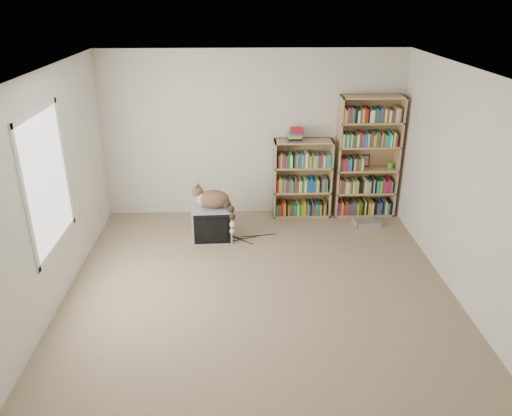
{
  "coord_description": "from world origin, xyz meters",
  "views": [
    {
      "loc": [
        -0.22,
        -4.79,
        3.23
      ],
      "look_at": [
        -0.01,
        1.0,
        0.71
      ],
      "focal_mm": 35.0,
      "sensor_mm": 36.0,
      "label": 1
    }
  ],
  "objects_px": {
    "crt_tv": "(212,222)",
    "dvd_player": "(366,222)",
    "bookcase_tall": "(367,160)",
    "bookcase_short": "(302,181)",
    "cat": "(216,202)"
  },
  "relations": [
    {
      "from": "cat",
      "to": "dvd_player",
      "type": "distance_m",
      "value": 2.32
    },
    {
      "from": "bookcase_short",
      "to": "crt_tv",
      "type": "bearing_deg",
      "value": -150.82
    },
    {
      "from": "bookcase_short",
      "to": "dvd_player",
      "type": "relative_size",
      "value": 3.19
    },
    {
      "from": "bookcase_tall",
      "to": "crt_tv",
      "type": "bearing_deg",
      "value": -162.06
    },
    {
      "from": "crt_tv",
      "to": "dvd_player",
      "type": "bearing_deg",
      "value": 6.16
    },
    {
      "from": "bookcase_short",
      "to": "dvd_player",
      "type": "height_order",
      "value": "bookcase_short"
    },
    {
      "from": "bookcase_tall",
      "to": "dvd_player",
      "type": "relative_size",
      "value": 4.91
    },
    {
      "from": "crt_tv",
      "to": "bookcase_tall",
      "type": "height_order",
      "value": "bookcase_tall"
    },
    {
      "from": "cat",
      "to": "dvd_player",
      "type": "relative_size",
      "value": 1.73
    },
    {
      "from": "bookcase_tall",
      "to": "bookcase_short",
      "type": "bearing_deg",
      "value": 179.95
    },
    {
      "from": "crt_tv",
      "to": "dvd_player",
      "type": "distance_m",
      "value": 2.32
    },
    {
      "from": "crt_tv",
      "to": "bookcase_tall",
      "type": "relative_size",
      "value": 0.3
    },
    {
      "from": "crt_tv",
      "to": "cat",
      "type": "distance_m",
      "value": 0.34
    },
    {
      "from": "bookcase_tall",
      "to": "cat",
      "type": "bearing_deg",
      "value": -160.05
    },
    {
      "from": "bookcase_tall",
      "to": "dvd_player",
      "type": "bearing_deg",
      "value": -95.05
    }
  ]
}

